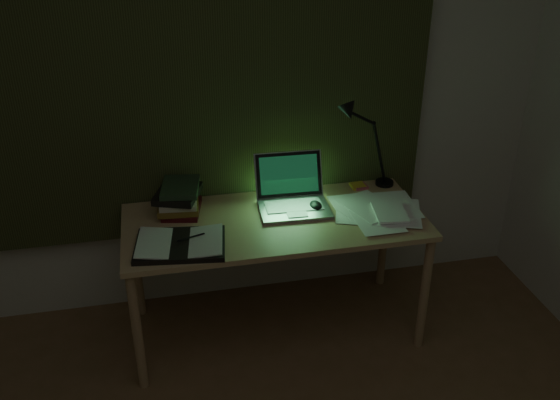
# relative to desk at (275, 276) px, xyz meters

# --- Properties ---
(wall_back) EXTENTS (3.50, 0.00, 2.50)m
(wall_back) POSITION_rel_desk_xyz_m (-0.26, 0.39, 0.92)
(wall_back) COLOR beige
(wall_back) RESTS_ON ground
(curtain) EXTENTS (2.20, 0.06, 2.00)m
(curtain) POSITION_rel_desk_xyz_m (-0.26, 0.35, 1.12)
(curtain) COLOR #2D3118
(curtain) RESTS_ON wall_back
(desk) EXTENTS (1.43, 0.63, 0.65)m
(desk) POSITION_rel_desk_xyz_m (0.00, 0.00, 0.00)
(desk) COLOR tan
(desk) RESTS_ON floor
(laptop) EXTENTS (0.35, 0.40, 0.24)m
(laptop) POSITION_rel_desk_xyz_m (0.11, 0.07, 0.45)
(laptop) COLOR #B0B0B5
(laptop) RESTS_ON desk
(open_textbook) EXTENTS (0.42, 0.33, 0.03)m
(open_textbook) POSITION_rel_desk_xyz_m (-0.46, -0.15, 0.34)
(open_textbook) COLOR silver
(open_textbook) RESTS_ON desk
(book_stack) EXTENTS (0.24, 0.27, 0.15)m
(book_stack) POSITION_rel_desk_xyz_m (-0.43, 0.17, 0.40)
(book_stack) COLOR silver
(book_stack) RESTS_ON desk
(loose_papers) EXTENTS (0.43, 0.44, 0.02)m
(loose_papers) POSITION_rel_desk_xyz_m (0.50, -0.06, 0.34)
(loose_papers) COLOR white
(loose_papers) RESTS_ON desk
(mouse) EXTENTS (0.06, 0.10, 0.04)m
(mouse) POSITION_rel_desk_xyz_m (0.22, 0.06, 0.34)
(mouse) COLOR black
(mouse) RESTS_ON desk
(sticky_yellow) EXTENTS (0.08, 0.08, 0.02)m
(sticky_yellow) POSITION_rel_desk_xyz_m (0.50, 0.25, 0.33)
(sticky_yellow) COLOR gold
(sticky_yellow) RESTS_ON desk
(sticky_pink) EXTENTS (0.07, 0.07, 0.01)m
(sticky_pink) POSITION_rel_desk_xyz_m (0.51, 0.24, 0.33)
(sticky_pink) COLOR #CE5067
(sticky_pink) RESTS_ON desk
(desk_lamp) EXTENTS (0.34, 0.27, 0.51)m
(desk_lamp) POSITION_rel_desk_xyz_m (0.64, 0.25, 0.58)
(desk_lamp) COLOR black
(desk_lamp) RESTS_ON desk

